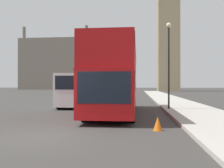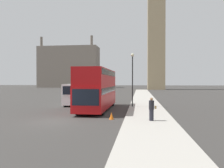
# 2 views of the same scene
# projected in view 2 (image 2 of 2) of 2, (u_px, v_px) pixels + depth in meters

# --- Properties ---
(ground_plane) EXTENTS (300.00, 300.00, 0.00)m
(ground_plane) POSITION_uv_depth(u_px,v_px,m) (57.00, 121.00, 16.32)
(ground_plane) COLOR #383533
(sidewalk_strip) EXTENTS (3.74, 120.00, 0.15)m
(sidewalk_strip) POSITION_uv_depth(u_px,v_px,m) (150.00, 123.00, 15.46)
(sidewalk_strip) COLOR #ADA89E
(sidewalk_strip) RESTS_ON ground_plane
(building_block_distant) EXTENTS (29.15, 10.38, 24.47)m
(building_block_distant) POSITION_uv_depth(u_px,v_px,m) (69.00, 67.00, 108.39)
(building_block_distant) COLOR slate
(building_block_distant) RESTS_ON ground_plane
(red_double_decker_bus) EXTENTS (2.62, 10.58, 4.24)m
(red_double_decker_bus) POSITION_uv_depth(u_px,v_px,m) (98.00, 87.00, 23.07)
(red_double_decker_bus) COLOR #A80F11
(red_double_decker_bus) RESTS_ON ground_plane
(white_van) EXTENTS (2.22, 5.95, 2.65)m
(white_van) POSITION_uv_depth(u_px,v_px,m) (78.00, 94.00, 27.78)
(white_van) COLOR white
(white_van) RESTS_ON ground_plane
(pedestrian) EXTENTS (0.53, 0.37, 1.67)m
(pedestrian) POSITION_uv_depth(u_px,v_px,m) (152.00, 109.00, 15.77)
(pedestrian) COLOR #23232D
(pedestrian) RESTS_ON sidewalk_strip
(street_lamp) EXTENTS (0.36, 0.36, 6.02)m
(street_lamp) POSITION_uv_depth(u_px,v_px,m) (132.00, 72.00, 24.71)
(street_lamp) COLOR black
(street_lamp) RESTS_ON sidewalk_strip
(traffic_cone) EXTENTS (0.36, 0.36, 0.55)m
(traffic_cone) POSITION_uv_depth(u_px,v_px,m) (111.00, 116.00, 17.15)
(traffic_cone) COLOR orange
(traffic_cone) RESTS_ON ground_plane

